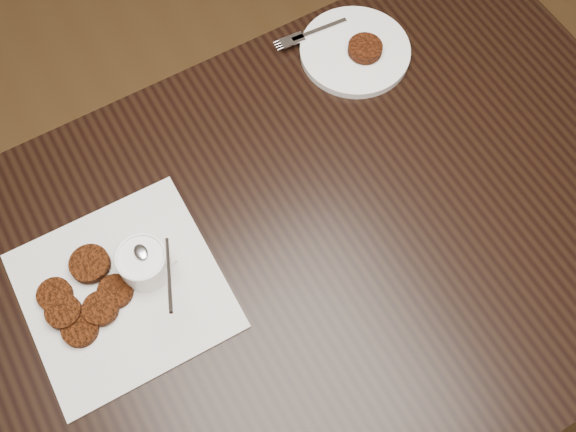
{
  "coord_description": "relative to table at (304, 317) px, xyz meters",
  "views": [
    {
      "loc": [
        -0.21,
        -0.3,
        1.76
      ],
      "look_at": [
        0.01,
        0.09,
        0.8
      ],
      "focal_mm": 41.84,
      "sensor_mm": 36.0,
      "label": 1
    }
  ],
  "objects": [
    {
      "name": "napkin",
      "position": [
        -0.29,
        0.09,
        0.38
      ],
      "size": [
        0.31,
        0.31,
        0.0
      ],
      "primitive_type": "cube",
      "rotation": [
        0.0,
        0.0,
        -0.02
      ],
      "color": "silver",
      "rests_on": "table"
    },
    {
      "name": "patty_cluster",
      "position": [
        -0.35,
        0.1,
        0.39
      ],
      "size": [
        0.24,
        0.24,
        0.02
      ],
      "primitive_type": null,
      "rotation": [
        0.0,
        0.0,
        0.17
      ],
      "color": "#5F250C",
      "rests_on": "napkin"
    },
    {
      "name": "table",
      "position": [
        0.0,
        0.0,
        0.0
      ],
      "size": [
        1.33,
        0.85,
        0.75
      ],
      "primitive_type": "cube",
      "color": "black",
      "rests_on": "floor"
    },
    {
      "name": "sauce_ramekin",
      "position": [
        -0.24,
        0.1,
        0.44
      ],
      "size": [
        0.14,
        0.14,
        0.11
      ],
      "primitive_type": null,
      "rotation": [
        0.0,
        0.0,
        -0.37
      ],
      "color": "white",
      "rests_on": "napkin"
    },
    {
      "name": "floor",
      "position": [
        -0.02,
        -0.04,
        -0.38
      ],
      "size": [
        4.0,
        4.0,
        0.0
      ],
      "primitive_type": "plane",
      "color": "#50361B",
      "rests_on": "ground"
    },
    {
      "name": "plate_with_patty",
      "position": [
        0.28,
        0.3,
        0.39
      ],
      "size": [
        0.22,
        0.22,
        0.03
      ],
      "primitive_type": null,
      "rotation": [
        0.0,
        0.0,
        -0.08
      ],
      "color": "white",
      "rests_on": "table"
    }
  ]
}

